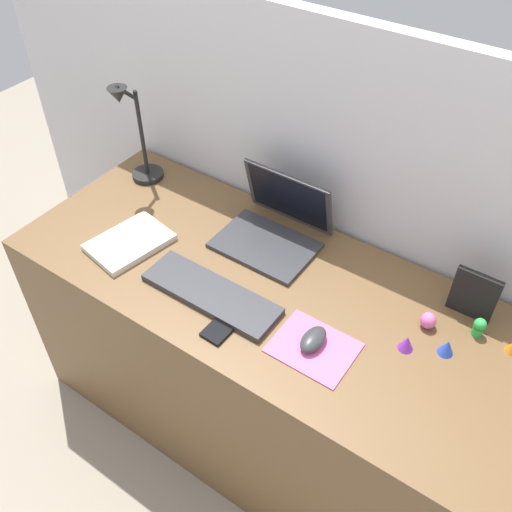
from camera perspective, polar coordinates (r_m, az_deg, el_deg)
ground_plane at (r=2.23m, az=0.80°, el=-16.07°), size 6.00×6.00×0.00m
back_wall at (r=1.90m, az=7.13°, el=2.70°), size 2.76×0.05×1.39m
desk at (r=1.92m, az=0.91°, el=-10.45°), size 1.56×0.64×0.74m
laptop at (r=1.75m, az=1.97°, el=3.24°), size 0.30×0.26×0.21m
keyboard at (r=1.60m, az=-4.52°, el=-3.79°), size 0.41×0.13×0.02m
mousepad at (r=1.50m, az=5.80°, el=-9.11°), size 0.21×0.17×0.00m
mouse at (r=1.49m, az=5.76°, el=-8.31°), size 0.06×0.10×0.03m
cell_phone at (r=1.53m, az=-3.26°, el=-6.93°), size 0.07×0.13×0.01m
desk_lamp at (r=1.97m, az=-12.00°, el=11.59°), size 0.11×0.16×0.38m
notebook_pad at (r=1.80m, az=-12.54°, el=1.34°), size 0.21×0.27×0.02m
picture_frame at (r=1.61m, az=20.99°, el=-3.66°), size 0.12×0.02×0.15m
toy_figurine_blue at (r=1.54m, az=18.58°, el=-8.64°), size 0.04×0.04×0.05m
toy_figurine_green at (r=1.60m, az=21.45°, el=-6.61°), size 0.03×0.03×0.06m
toy_figurine_pink at (r=1.58m, az=16.87°, el=-6.20°), size 0.04×0.04×0.05m
toy_figurine_purple at (r=1.52m, az=14.85°, el=-8.41°), size 0.04×0.04×0.04m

